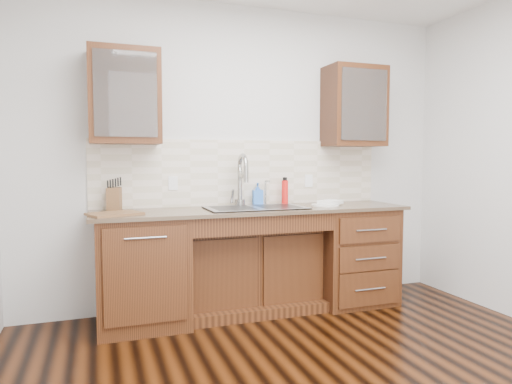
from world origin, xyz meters
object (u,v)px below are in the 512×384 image
object	(u,v)px
soap_bottle	(258,194)
water_bottle	(285,192)
plate	(325,205)
knife_block	(114,199)
cutting_board	(115,214)

from	to	relation	value
soap_bottle	water_bottle	xyz separation A→B (m)	(0.24, -0.06, 0.01)
soap_bottle	plate	world-z (taller)	soap_bottle
soap_bottle	knife_block	world-z (taller)	soap_bottle
soap_bottle	knife_block	bearing A→B (deg)	-169.18
water_bottle	plate	xyz separation A→B (m)	(0.29, -0.24, -0.10)
plate	knife_block	size ratio (longest dim) A/B	1.36
water_bottle	plate	world-z (taller)	water_bottle
plate	knife_block	distance (m)	1.82
soap_bottle	cutting_board	distance (m)	1.32
plate	cutting_board	distance (m)	1.81
soap_bottle	water_bottle	bearing A→B (deg)	-3.92
water_bottle	cutting_board	world-z (taller)	water_bottle
plate	cutting_board	world-z (taller)	cutting_board
knife_block	cutting_board	world-z (taller)	knife_block
water_bottle	knife_block	distance (m)	1.50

